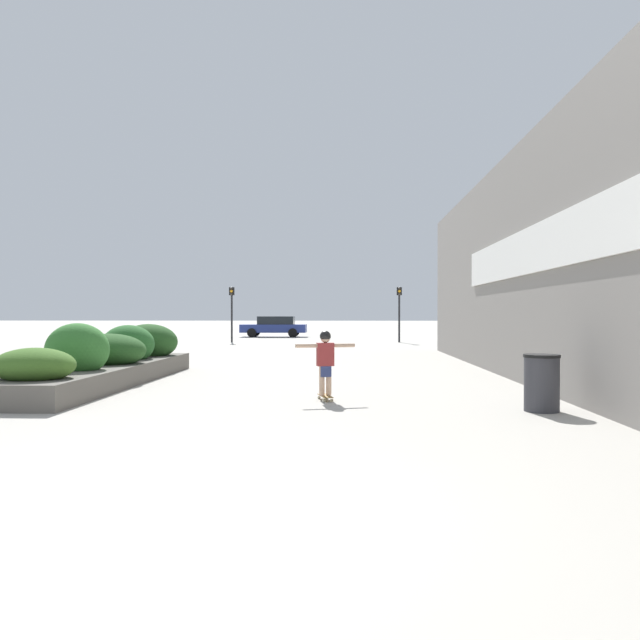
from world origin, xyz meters
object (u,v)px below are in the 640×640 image
skateboarder (325,356)px  car_leftmost (275,326)px  car_center_left (524,326)px  traffic_light_left (232,304)px  traffic_light_right (399,304)px  trash_bin (542,383)px  skateboard (325,397)px

skateboarder → car_leftmost: (-4.67, 31.95, -0.05)m
car_leftmost → car_center_left: bearing=-101.6°
car_center_left → traffic_light_left: 18.48m
traffic_light_right → trash_bin: bearing=-89.5°
skateboarder → traffic_light_right: (3.35, 23.88, 1.34)m
skateboarder → trash_bin: (3.57, -1.15, -0.34)m
car_leftmost → trash_bin: bearing=-166.0°
skateboard → trash_bin: trash_bin is taller
car_leftmost → traffic_light_right: 11.46m
skateboard → trash_bin: (3.57, -1.15, 0.40)m
skateboarder → traffic_light_left: traffic_light_left is taller
car_leftmost → traffic_light_left: bearing=169.7°
skateboard → car_leftmost: size_ratio=0.14×
skateboard → traffic_light_right: 24.20m
skateboard → car_leftmost: bearing=83.5°
car_center_left → car_leftmost: bearing=78.4°
skateboard → car_center_left: car_center_left is taller
skateboard → traffic_light_left: bearing=89.7°
traffic_light_left → skateboard: bearing=-75.5°
trash_bin → traffic_light_right: 25.09m
skateboard → traffic_light_right: traffic_light_right is taller
skateboard → skateboarder: 0.74m
trash_bin → skateboarder: bearing=162.1°
traffic_light_left → car_leftmost: bearing=79.7°
skateboard → traffic_light_left: 24.63m
skateboard → traffic_light_right: size_ratio=0.20×
car_leftmost → traffic_light_right: traffic_light_right is taller
skateboarder → car_center_left: bearing=53.1°
traffic_light_right → traffic_light_left: bearing=-179.3°
skateboarder → traffic_light_left: size_ratio=0.38×
skateboard → car_leftmost: 32.30m
skateboarder → car_center_left: 30.86m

